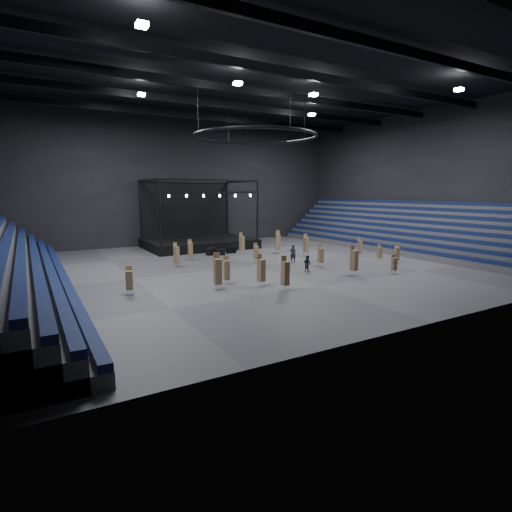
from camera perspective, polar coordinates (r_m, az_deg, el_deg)
floor at (r=41.48m, az=-0.09°, el=-1.40°), size 50.00×50.00×0.00m
ceiling at (r=42.04m, az=-0.10°, el=23.48°), size 50.00×42.00×0.20m
wall_back at (r=59.90m, az=-10.33°, el=10.39°), size 50.00×0.20×18.00m
wall_front at (r=24.90m, az=25.30°, el=11.41°), size 50.00×0.20×18.00m
wall_right at (r=57.48m, az=22.41°, el=9.91°), size 0.20×42.00×18.00m
bleachers_right at (r=56.17m, az=20.66°, el=2.60°), size 7.20×40.00×6.40m
stage at (r=55.78m, az=-8.45°, el=2.76°), size 14.00×10.00×9.20m
truss_ring at (r=41.10m, az=-0.10°, el=16.71°), size 12.30×12.30×5.15m
roof_girders at (r=41.85m, az=-0.10°, el=22.42°), size 49.00×30.35×0.70m
floodlights at (r=38.39m, az=3.13°, el=22.69°), size 28.60×16.60×0.25m
flight_case_left at (r=48.71m, az=-6.36°, el=0.66°), size 1.46×1.11×0.87m
flight_case_mid at (r=48.41m, az=-5.14°, el=0.56°), size 1.22×0.79×0.75m
flight_case_right at (r=49.98m, az=-3.58°, el=0.88°), size 1.23×0.66×0.80m
chair_stack_0 at (r=48.96m, az=-2.04°, el=1.88°), size 0.62×0.62×2.69m
chair_stack_1 at (r=31.16m, az=4.19°, el=-2.39°), size 0.53×0.53×2.74m
chair_stack_2 at (r=48.77m, az=14.61°, el=1.31°), size 0.44×0.44×2.30m
chair_stack_3 at (r=31.21m, az=-17.66°, el=-3.24°), size 0.62×0.62×2.18m
chair_stack_4 at (r=46.32m, az=17.25°, el=0.56°), size 0.44×0.44×1.87m
chair_stack_5 at (r=39.49m, az=19.15°, el=-1.03°), size 0.52×0.52×1.82m
chair_stack_6 at (r=32.33m, az=0.73°, el=-1.98°), size 0.61×0.61×2.67m
chair_stack_7 at (r=31.33m, az=-5.50°, el=-2.14°), size 0.61×0.61×2.96m
chair_stack_8 at (r=41.51m, az=9.23°, el=0.16°), size 0.54×0.54×2.29m
chair_stack_9 at (r=45.27m, az=-9.37°, el=0.94°), size 0.48×0.48×2.35m
chair_stack_10 at (r=49.84m, az=3.16°, el=2.08°), size 0.71×0.71×2.83m
chair_stack_11 at (r=45.35m, az=19.47°, el=0.41°), size 0.56×0.56×2.11m
chair_stack_12 at (r=37.67m, az=13.82°, el=-0.54°), size 0.65×0.65×2.79m
chair_stack_13 at (r=41.50m, az=-11.29°, el=0.22°), size 0.57×0.57×2.52m
chair_stack_14 at (r=43.29m, az=0.01°, el=0.54°), size 0.51×0.51×2.10m
chair_stack_15 at (r=33.17m, az=-4.22°, el=-1.97°), size 0.53×0.53×2.39m
chair_stack_16 at (r=47.93m, az=7.16°, el=1.63°), size 0.55×0.55×2.65m
man_center at (r=43.59m, az=5.29°, el=0.36°), size 0.82×0.68×1.92m
crew_member at (r=38.59m, az=7.33°, el=-1.08°), size 0.75×0.88×1.60m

